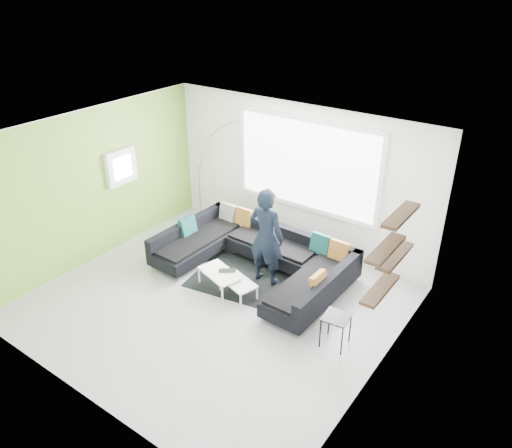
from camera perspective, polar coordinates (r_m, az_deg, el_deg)
The scene contains 9 objects.
ground at distance 8.32m, azimuth -4.68°, elevation -9.04°, with size 5.50×5.50×0.00m, color gray.
room_shell at distance 7.50m, azimuth -3.98°, elevation 2.77°, with size 5.54×5.04×2.82m.
sectional_sofa at distance 8.82m, azimuth -0.45°, elevation -4.12°, with size 3.32×2.10×0.71m.
rug at distance 8.86m, azimuth -1.00°, elevation -6.31°, with size 1.89×1.38×0.01m, color black.
coffee_table at distance 8.48m, azimuth -3.12°, elevation -6.82°, with size 0.98×0.57×0.32m, color silver.
arc_lamp at distance 10.47m, azimuth -6.59°, elevation 6.25°, with size 2.19×0.99×2.33m, color white, non-canonical shape.
side_table at distance 7.45m, azimuth 9.05°, elevation -11.93°, with size 0.37×0.37×0.50m, color black.
person at distance 8.38m, azimuth 1.19°, elevation -1.46°, with size 0.67×0.47×1.76m, color black.
laptop at distance 8.47m, azimuth -3.28°, elevation -5.48°, with size 0.35×0.33×0.02m, color black.
Camera 1 is at (4.40, -5.02, 4.96)m, focal length 35.00 mm.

